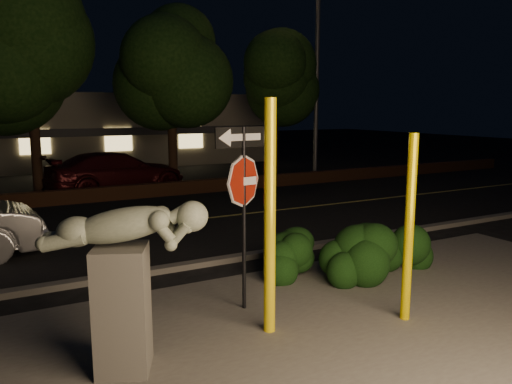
# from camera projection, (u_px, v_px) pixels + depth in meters

# --- Properties ---
(ground) EXTENTS (90.00, 90.00, 0.00)m
(ground) POSITION_uv_depth(u_px,v_px,m) (130.00, 206.00, 16.62)
(ground) COLOR black
(ground) RESTS_ON ground
(patio) EXTENTS (14.00, 6.00, 0.02)m
(patio) POSITION_uv_depth(u_px,v_px,m) (326.00, 338.00, 7.06)
(patio) COLOR #4C4944
(patio) RESTS_ON ground
(road) EXTENTS (80.00, 8.00, 0.01)m
(road) POSITION_uv_depth(u_px,v_px,m) (157.00, 224.00, 14.01)
(road) COLOR black
(road) RESTS_ON ground
(lane_marking) EXTENTS (80.00, 0.12, 0.00)m
(lane_marking) POSITION_uv_depth(u_px,v_px,m) (157.00, 224.00, 14.01)
(lane_marking) COLOR #B0A146
(lane_marking) RESTS_ON road
(curb) EXTENTS (80.00, 0.25, 0.12)m
(curb) POSITION_uv_depth(u_px,v_px,m) (215.00, 261.00, 10.44)
(curb) COLOR #4C4944
(curb) RESTS_ON ground
(brick_wall) EXTENTS (40.00, 0.35, 0.50)m
(brick_wall) POSITION_uv_depth(u_px,v_px,m) (120.00, 193.00, 17.70)
(brick_wall) COLOR #4D2A18
(brick_wall) RESTS_ON ground
(parking_lot) EXTENTS (40.00, 12.00, 0.01)m
(parking_lot) POSITION_uv_depth(u_px,v_px,m) (91.00, 179.00, 22.69)
(parking_lot) COLOR black
(parking_lot) RESTS_ON ground
(building) EXTENTS (22.00, 10.20, 4.00)m
(building) POSITION_uv_depth(u_px,v_px,m) (64.00, 129.00, 29.29)
(building) COLOR gray
(building) RESTS_ON ground
(tree_far_b) EXTENTS (5.20, 5.20, 8.41)m
(tree_far_b) POSITION_uv_depth(u_px,v_px,m) (27.00, 25.00, 17.21)
(tree_far_b) COLOR black
(tree_far_b) RESTS_ON ground
(tree_far_c) EXTENTS (4.80, 4.80, 7.84)m
(tree_far_c) POSITION_uv_depth(u_px,v_px,m) (170.00, 44.00, 19.27)
(tree_far_c) COLOR black
(tree_far_c) RESTS_ON ground
(tree_far_d) EXTENTS (4.40, 4.40, 7.42)m
(tree_far_d) POSITION_uv_depth(u_px,v_px,m) (275.00, 58.00, 22.08)
(tree_far_d) COLOR black
(tree_far_d) RESTS_ON ground
(yellow_pole_left) EXTENTS (0.17, 0.17, 3.37)m
(yellow_pole_left) POSITION_uv_depth(u_px,v_px,m) (270.00, 219.00, 7.01)
(yellow_pole_left) COLOR yellow
(yellow_pole_left) RESTS_ON ground
(yellow_pole_right) EXTENTS (0.14, 0.14, 2.88)m
(yellow_pole_right) POSITION_uv_depth(u_px,v_px,m) (409.00, 229.00, 7.47)
(yellow_pole_right) COLOR #DEC300
(yellow_pole_right) RESTS_ON ground
(signpost) EXTENTS (1.00, 0.17, 2.95)m
(signpost) POSITION_uv_depth(u_px,v_px,m) (244.00, 182.00, 7.77)
(signpost) COLOR black
(signpost) RESTS_ON ground
(sculpture) EXTENTS (1.95, 1.23, 2.14)m
(sculpture) POSITION_uv_depth(u_px,v_px,m) (124.00, 269.00, 6.00)
(sculpture) COLOR #4C4944
(sculpture) RESTS_ON ground
(hedge_center) EXTENTS (2.19, 1.28, 1.08)m
(hedge_center) POSITION_uv_depth(u_px,v_px,m) (289.00, 249.00, 9.63)
(hedge_center) COLOR black
(hedge_center) RESTS_ON ground
(hedge_right) EXTENTS (2.15, 1.65, 1.25)m
(hedge_right) POSITION_uv_depth(u_px,v_px,m) (360.00, 248.00, 9.38)
(hedge_right) COLOR black
(hedge_right) RESTS_ON ground
(hedge_far_right) EXTENTS (1.49, 1.02, 0.97)m
(hedge_far_right) POSITION_uv_depth(u_px,v_px,m) (402.00, 246.00, 10.05)
(hedge_far_right) COLOR black
(hedge_far_right) RESTS_ON ground
(streetlight) EXTENTS (1.40, 0.74, 9.80)m
(streetlight) POSITION_uv_depth(u_px,v_px,m) (313.00, 49.00, 22.50)
(streetlight) COLOR #4A4B4F
(streetlight) RESTS_ON ground
(parked_car_darkred) EXTENTS (5.66, 3.08, 1.56)m
(parked_car_darkred) POSITION_uv_depth(u_px,v_px,m) (117.00, 172.00, 19.25)
(parked_car_darkred) COLOR #3E0D11
(parked_car_darkred) RESTS_ON ground
(parked_car_dark) EXTENTS (4.88, 3.02, 1.26)m
(parked_car_dark) POSITION_uv_depth(u_px,v_px,m) (122.00, 174.00, 19.85)
(parked_car_dark) COLOR black
(parked_car_dark) RESTS_ON ground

